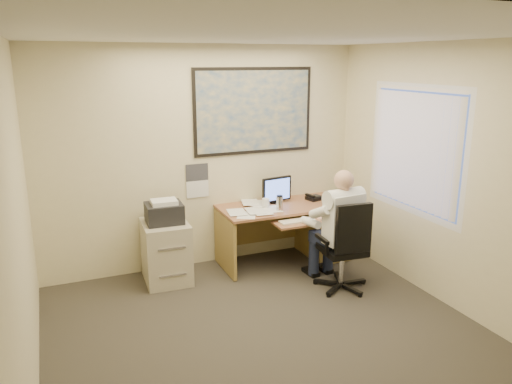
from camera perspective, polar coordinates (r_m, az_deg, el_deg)
name	(u,v)px	position (r m, az deg, el deg)	size (l,w,h in m)	color
room_shell	(286,207)	(4.09, 3.39, -1.71)	(4.00, 4.50, 2.70)	#343028
desk	(305,225)	(6.51, 5.65, -3.78)	(1.60, 0.97, 1.08)	#A16845
world_map	(254,111)	(6.25, -0.24, 9.24)	(1.56, 0.03, 1.06)	#1E4C93
wall_calendar	(197,181)	(6.15, -6.72, 1.28)	(0.28, 0.01, 0.42)	white
window_blinds	(415,150)	(5.77, 17.67, 4.55)	(0.06, 1.40, 1.30)	white
filing_cabinet	(166,246)	(5.91, -10.27, -6.11)	(0.54, 0.63, 0.99)	#B9B095
office_chair	(344,264)	(5.72, 10.07, -8.08)	(0.67, 0.67, 1.05)	black
person	(342,230)	(5.65, 9.77, -4.30)	(0.58, 0.82, 1.36)	white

